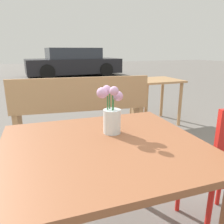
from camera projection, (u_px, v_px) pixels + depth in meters
table_front at (104, 162)px, 1.07m from camera, size 1.02×0.93×0.73m
flower_vase at (111, 115)px, 1.16m from camera, size 0.14×0.14×0.26m
bench_near at (81, 107)px, 2.80m from camera, size 1.74×0.64×0.85m
table_back at (156, 88)px, 3.49m from camera, size 0.76×0.69×0.72m
parked_car at (73, 63)px, 9.92m from camera, size 4.14×1.81×1.25m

